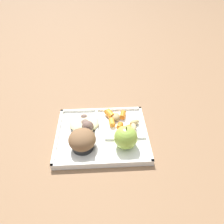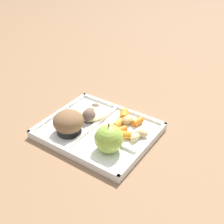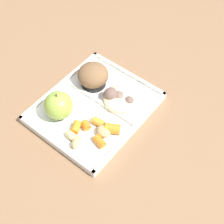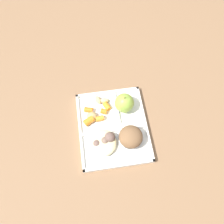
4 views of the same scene
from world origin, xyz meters
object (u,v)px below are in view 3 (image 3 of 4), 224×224
at_px(lunch_tray, 94,108).
at_px(green_apple, 58,105).
at_px(plastic_fork, 120,91).
at_px(bran_muffin, 93,76).

height_order(lunch_tray, green_apple, green_apple).
relative_size(green_apple, plastic_fork, 0.59).
bearing_deg(lunch_tray, bran_muffin, 41.70).
xyz_separation_m(green_apple, bran_muffin, (0.14, 0.00, -0.01)).
xyz_separation_m(lunch_tray, bran_muffin, (0.06, 0.05, 0.04)).
xyz_separation_m(green_apple, plastic_fork, (0.16, -0.08, -0.04)).
bearing_deg(bran_muffin, green_apple, 180.00).
relative_size(green_apple, bran_muffin, 0.97).
distance_m(lunch_tray, plastic_fork, 0.09).
relative_size(lunch_tray, bran_muffin, 3.58).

